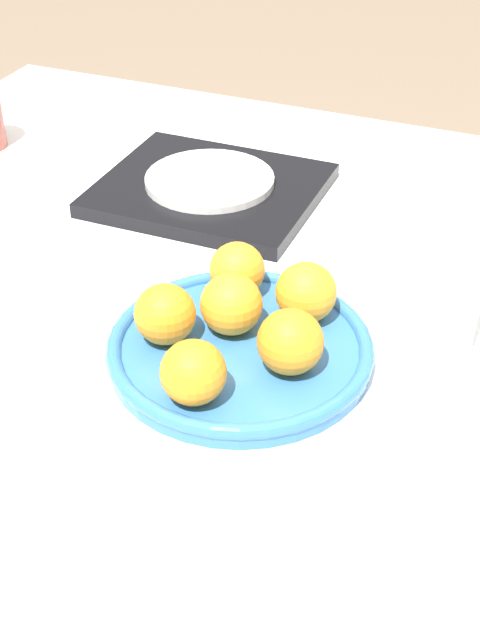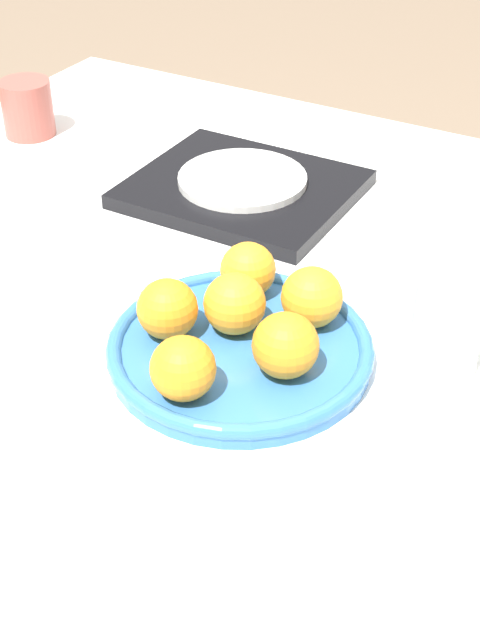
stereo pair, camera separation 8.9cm
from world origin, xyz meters
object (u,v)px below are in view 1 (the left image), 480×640
object	(u,v)px
orange_4	(193,372)
water_glass	(442,304)
orange_3	(306,292)
side_plate	(210,180)
fruit_platter	(240,349)
orange_0	(231,304)
orange_5	(237,270)
orange_1	(290,342)
orange_2	(165,314)
serving_tray	(210,190)

from	to	relation	value
orange_4	water_glass	bearing A→B (deg)	43.79
water_glass	orange_3	bearing A→B (deg)	-171.87
orange_3	side_plate	distance (m)	0.33
fruit_platter	side_plate	bearing A→B (deg)	119.02
orange_3	orange_0	bearing A→B (deg)	-142.01
orange_5	water_glass	bearing A→B (deg)	1.00
orange_1	orange_5	xyz separation A→B (m)	(-0.10, 0.10, -0.00)
orange_0	orange_3	world-z (taller)	same
fruit_platter	orange_4	size ratio (longest dim) A/B	4.35
orange_2	orange_5	world-z (taller)	orange_2
orange_3	orange_4	bearing A→B (deg)	-108.12
fruit_platter	side_plate	distance (m)	0.36
orange_2	water_glass	distance (m)	0.28
orange_3	fruit_platter	bearing A→B (deg)	-122.24
orange_0	orange_3	xyz separation A→B (m)	(0.06, 0.05, -0.00)
orange_4	orange_5	xyz separation A→B (m)	(-0.03, 0.18, -0.00)
fruit_platter	orange_0	distance (m)	0.05
orange_3	side_plate	size ratio (longest dim) A/B	0.37
orange_2	orange_5	size ratio (longest dim) A/B	1.03
orange_2	orange_3	size ratio (longest dim) A/B	0.98
orange_0	serving_tray	size ratio (longest dim) A/B	0.23
orange_0	orange_3	bearing A→B (deg)	37.99
fruit_platter	orange_5	distance (m)	0.10
orange_1	water_glass	distance (m)	0.16
orange_3	orange_4	distance (m)	0.17
serving_tray	orange_0	bearing A→B (deg)	-61.99
orange_2	orange_4	bearing A→B (deg)	-48.23
orange_0	orange_4	world-z (taller)	orange_0
fruit_platter	orange_5	bearing A→B (deg)	114.36
orange_5	orange_0	bearing A→B (deg)	-72.36
serving_tray	fruit_platter	bearing A→B (deg)	-60.98
water_glass	side_plate	distance (m)	0.42
orange_0	water_glass	world-z (taller)	water_glass
fruit_platter	side_plate	world-z (taller)	side_plate
fruit_platter	orange_5	world-z (taller)	orange_5
orange_0	orange_2	distance (m)	0.07
fruit_platter	orange_0	size ratio (longest dim) A/B	4.22
fruit_platter	water_glass	distance (m)	0.21
orange_3	side_plate	world-z (taller)	orange_3
orange_0	orange_5	xyz separation A→B (m)	(-0.02, 0.07, -0.00)
orange_4	orange_0	bearing A→B (deg)	95.02
orange_3	orange_4	xyz separation A→B (m)	(-0.05, -0.16, -0.00)
side_plate	orange_4	bearing A→B (deg)	-67.86
orange_3	side_plate	xyz separation A→B (m)	(-0.22, 0.24, -0.03)
orange_1	serving_tray	distance (m)	0.41
orange_3	orange_5	xyz separation A→B (m)	(-0.09, 0.02, -0.00)
orange_4	water_glass	world-z (taller)	water_glass
orange_1	orange_2	bearing A→B (deg)	-178.47
fruit_platter	orange_3	distance (m)	0.09
orange_4	serving_tray	bearing A→B (deg)	112.14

